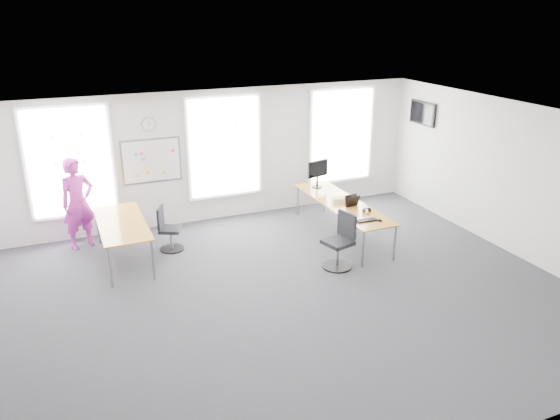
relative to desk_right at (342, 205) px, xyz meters
name	(u,v)px	position (x,y,z in m)	size (l,w,h in m)	color
floor	(280,296)	(-2.25, -1.94, -0.71)	(10.00, 10.00, 0.00)	#2C2B30
ceiling	(280,124)	(-2.25, -1.94, 2.29)	(10.00, 10.00, 0.00)	silver
wall_back	(212,157)	(-2.25, 2.06, 0.79)	(10.00, 10.00, 0.00)	silver
wall_front	(436,348)	(-2.25, -5.94, 0.79)	(10.00, 10.00, 0.00)	silver
wall_right	(515,179)	(2.75, -1.94, 0.79)	(10.00, 10.00, 0.00)	silver
window_left	(70,162)	(-5.25, 2.03, 0.99)	(1.60, 0.06, 2.20)	white
window_mid	(224,147)	(-1.95, 2.03, 0.99)	(1.60, 0.06, 2.20)	white
window_right	(341,136)	(1.05, 2.03, 0.99)	(1.60, 0.06, 2.20)	white
desk_right	(342,205)	(0.00, 0.00, 0.00)	(0.83, 3.11, 0.76)	gold
desk_left	(122,225)	(-4.51, 0.56, 0.02)	(0.87, 2.19, 0.80)	gold
chair_right	(340,244)	(-0.76, -1.31, -0.24)	(0.59, 0.59, 1.07)	black
chair_left	(168,231)	(-3.60, 0.72, -0.30)	(0.56, 0.56, 0.93)	black
person	(78,203)	(-5.22, 1.58, 0.24)	(0.69, 0.45, 1.90)	#C52FAC
whiteboard	(152,161)	(-3.60, 2.03, 0.84)	(1.20, 0.03, 0.90)	white
wall_clock	(148,124)	(-3.60, 2.03, 1.64)	(0.30, 0.30, 0.04)	gray
tv	(423,113)	(2.70, 1.06, 1.59)	(0.06, 0.90, 0.55)	black
keyboard	(367,220)	(-0.07, -1.12, 0.06)	(0.44, 0.16, 0.02)	black
mouse	(380,220)	(0.15, -1.24, 0.07)	(0.07, 0.12, 0.04)	black
lens_cap	(367,214)	(0.12, -0.81, 0.05)	(0.07, 0.07, 0.01)	black
headphones	(367,210)	(0.16, -0.71, 0.09)	(0.17, 0.09, 0.10)	black
laptop_sleeve	(352,201)	(0.07, -0.28, 0.17)	(0.31, 0.20, 0.25)	black
paper_stack	(339,200)	(-0.04, 0.06, 0.10)	(0.28, 0.21, 0.10)	beige
monitor	(318,171)	(-0.02, 1.15, 0.43)	(0.57, 0.23, 0.64)	black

